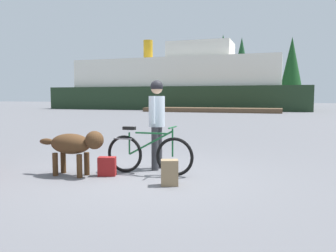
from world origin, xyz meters
The scene contains 11 objects.
ground_plane centered at (0.00, 0.00, 0.00)m, with size 160.00×160.00×0.00m, color slate.
bicycle centered at (0.14, 0.20, 0.39)m, with size 1.73×0.44×0.91m.
person_cyclist centered at (0.13, 0.67, 1.08)m, with size 0.32×0.53×1.78m.
dog centered at (-1.10, -0.35, 0.58)m, with size 1.35×0.44×0.85m.
backpack centered at (0.77, -0.46, 0.21)m, with size 0.28×0.20×0.43m, color #8C7251.
handbag_pannier centered at (-0.54, -0.17, 0.17)m, with size 0.32×0.18×0.35m, color maroon.
dock_pier centered at (-3.98, 26.68, 0.20)m, with size 12.96×2.80×0.40m, color brown.
ferry_boat centered at (-9.29, 33.08, 2.82)m, with size 29.43×7.62×8.18m.
pine_tree_far_left centered at (-6.54, 48.35, 6.74)m, with size 4.31×4.31×11.05m.
pine_tree_center centered at (3.59, 48.54, 6.43)m, with size 3.09×3.09×10.21m.
pine_tree_mid_back centered at (-4.08, 51.87, 6.68)m, with size 3.61×3.61×11.09m.
Camera 1 is at (2.51, -5.74, 1.46)m, focal length 36.76 mm.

